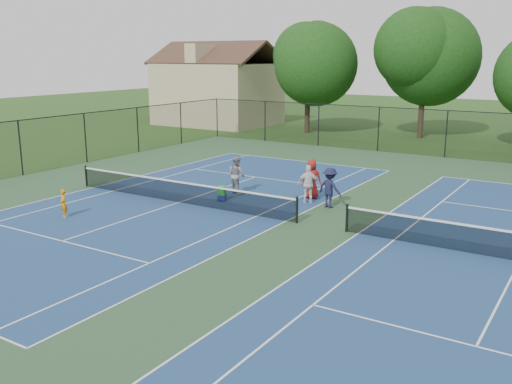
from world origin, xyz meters
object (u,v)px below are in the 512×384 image
Objects in this scene: tree_back_a at (308,59)px; bystander_a at (309,184)px; bystander_c at (312,179)px; bystander_b at (330,188)px; ball_hopper at (222,190)px; clapboard_house at (218,91)px; instructor at (237,175)px; tree_back_b at (425,52)px; child_player at (63,203)px; ball_crate at (222,198)px.

tree_back_a is 5.34× the size of bystander_a.
bystander_a is 0.87m from bystander_c.
ball_hopper is (-4.57, -1.56, -0.39)m from bystander_b.
bystander_b is at bearing -45.19° from clapboard_house.
tree_back_b is at bearing -74.03° from instructor.
tree_back_a is 23.32m from bystander_c.
child_player is 6.78m from ball_hopper.
bystander_c reaches higher than bystander_a.
clapboard_house is at bearing 174.29° from tree_back_a.
bystander_b is (1.13, -0.22, 0.02)m from bystander_a.
tree_back_a is 0.85× the size of clapboard_house.
child_player is at bearing 83.10° from instructor.
clapboard_house is at bearing -176.99° from tree_back_b.
tree_back_b reaches higher than bystander_b.
tree_back_b is 23.95m from instructor.
clapboard_house reaches higher than ball_crate.
ball_crate is (-3.17, -2.60, -0.77)m from bystander_c.
clapboard_house reaches higher than bystander_b.
instructor is at bearing -24.45° from bystander_a.
tree_back_a is at bearing -90.93° from bystander_a.
tree_back_a is at bearing 120.63° from child_player.
bystander_b is 0.96× the size of bystander_c.
ball_crate is (-4.57, -1.56, -0.73)m from bystander_b.
ball_crate is at bearing 118.71° from instructor.
ball_crate is (0.22, -1.53, -0.76)m from instructor.
tree_back_b is 23.73m from bystander_a.
tree_back_a is 22.98m from instructor.
bystander_a is at bearing 27.39° from ball_crate.
ball_crate is 0.89× the size of ball_hopper.
instructor reaches higher than ball_hopper.
bystander_c is (-1.40, 1.04, 0.04)m from bystander_b.
clapboard_house reaches higher than child_player.
child_player is 10.37m from bystander_a.
instructor is at bearing -52.20° from clapboard_house.
bystander_a is at bearing 84.13° from bystander_c.
bystander_b reaches higher than ball_crate.
tree_back_a is 10.47m from clapboard_house.
tree_back_a is 5.24× the size of bystander_b.
tree_back_a reaches higher than clapboard_house.
clapboard_house reaches higher than ball_hopper.
child_player is 11.06m from bystander_b.
ball_hopper is at bearing -0.99° from bystander_a.
bystander_c is at bearing -142.09° from instructor.
instructor is at bearing 98.36° from ball_hopper.
ball_crate is (7.45, -22.73, -5.89)m from tree_back_a.
tree_back_b is 24.05m from bystander_b.
child_player is at bearing -82.81° from tree_back_a.
bystander_a is at bearing -85.31° from tree_back_b.
bystander_a is 4.89× the size of ball_crate.
child_player is (3.57, -28.29, -5.46)m from tree_back_a.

